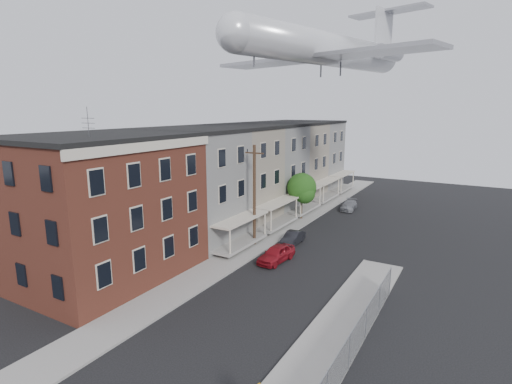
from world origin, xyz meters
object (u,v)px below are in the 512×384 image
at_px(car_near, 276,254).
at_px(airplane, 329,49).
at_px(car_mid, 293,238).
at_px(utility_pole, 254,194).
at_px(street_tree, 303,189).
at_px(car_far, 349,205).

bearing_deg(car_near, airplane, 99.39).
height_order(car_near, car_mid, car_near).
height_order(car_mid, airplane, airplane).
relative_size(utility_pole, car_near, 2.29).
distance_m(street_tree, car_mid, 8.86).
xyz_separation_m(utility_pole, car_mid, (2.86, 1.93, -4.10)).
bearing_deg(car_mid, car_far, 85.26).
height_order(utility_pole, car_far, utility_pole).
xyz_separation_m(car_mid, airplane, (-0.20, 8.35, 17.27)).
bearing_deg(car_near, car_far, 95.58).
xyz_separation_m(car_far, airplane, (-0.87, -6.53, 17.30)).
relative_size(car_near, car_far, 1.05).
xyz_separation_m(car_mid, car_far, (0.67, 14.88, -0.03)).
height_order(utility_pole, car_near, utility_pole).
distance_m(utility_pole, street_tree, 10.00).
relative_size(utility_pole, car_far, 2.40).
bearing_deg(airplane, car_mid, -88.64).
distance_m(street_tree, car_near, 13.19).
height_order(utility_pole, airplane, airplane).
bearing_deg(street_tree, airplane, 8.70).
distance_m(street_tree, car_far, 8.13).
distance_m(car_near, car_mid, 4.55).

